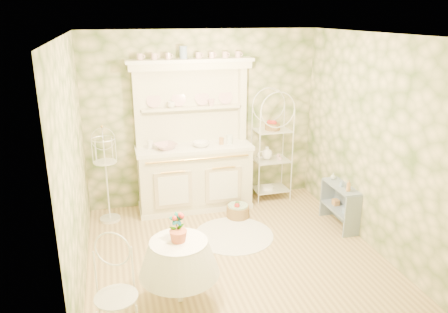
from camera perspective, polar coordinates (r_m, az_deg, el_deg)
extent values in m
plane|color=tan|center=(5.69, 1.31, -12.62)|extent=(3.60, 3.60, 0.00)
plane|color=white|center=(4.89, 1.54, 15.67)|extent=(3.60, 3.60, 0.00)
plane|color=beige|center=(4.97, -18.97, -1.20)|extent=(3.60, 3.60, 0.00)
plane|color=beige|center=(5.87, 18.56, 1.77)|extent=(3.60, 3.60, 0.00)
plane|color=beige|center=(6.82, -2.78, 4.91)|extent=(3.60, 3.60, 0.00)
plane|color=beige|center=(3.56, 9.52, -8.18)|extent=(3.60, 3.60, 0.00)
cube|color=#EDEACF|center=(6.56, -3.95, 2.52)|extent=(1.87, 0.61, 2.29)
cube|color=white|center=(7.04, 6.27, 1.40)|extent=(0.56, 0.41, 1.78)
cube|color=gray|center=(6.48, 14.88, -6.39)|extent=(0.30, 0.68, 0.57)
cylinder|color=white|center=(4.72, -5.82, -14.62)|extent=(0.88, 0.88, 0.74)
cube|color=white|center=(4.33, -13.85, -17.94)|extent=(0.48, 0.48, 0.80)
cube|color=white|center=(6.49, -15.10, -2.69)|extent=(0.33, 0.33, 1.34)
cylinder|color=olive|center=(6.58, 1.83, -7.15)|extent=(0.39, 0.39, 0.20)
cylinder|color=white|center=(6.12, 1.26, -10.22)|extent=(1.42, 1.42, 0.01)
imported|color=white|center=(6.50, -7.61, 1.06)|extent=(0.43, 0.43, 0.08)
imported|color=white|center=(6.55, -3.01, 1.35)|extent=(0.33, 0.33, 0.08)
imported|color=white|center=(6.56, -6.89, 6.59)|extent=(0.15, 0.15, 0.09)
imported|color=white|center=(6.67, -1.67, 6.91)|extent=(0.13, 0.13, 0.10)
imported|color=#3F7238|center=(4.50, -6.16, -9.23)|extent=(0.16, 0.11, 0.29)
imported|color=#AE7D48|center=(6.16, 15.95, -3.81)|extent=(0.07, 0.07, 0.16)
imported|color=#7894B9|center=(6.31, 15.13, -3.48)|extent=(0.05, 0.05, 0.10)
imported|color=silver|center=(6.55, 14.05, -2.63)|extent=(0.08, 0.08, 0.10)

